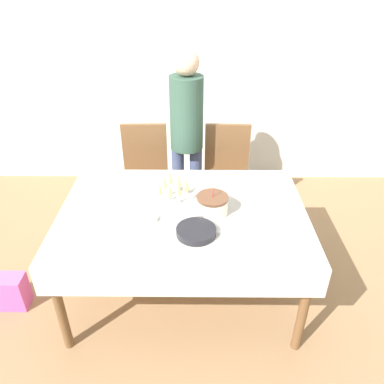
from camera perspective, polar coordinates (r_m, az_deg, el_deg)
ground_plane at (r=3.01m, az=-1.22°, el=-14.70°), size 12.00×12.00×0.00m
wall_back at (r=3.97m, az=-0.73°, el=19.77°), size 8.00×0.05×2.70m
dining_table at (r=2.57m, az=-1.38°, el=-4.67°), size 1.65×1.13×0.75m
dining_chair_far_left at (r=3.41m, az=-7.13°, el=2.74°), size 0.43×0.43×0.97m
dining_chair_far_right at (r=3.39m, az=5.29°, el=2.71°), size 0.43×0.43×0.97m
birthday_cake at (r=2.46m, az=3.11°, el=-1.92°), size 0.21×0.21×0.20m
champagne_tray at (r=2.56m, az=-3.00°, el=0.28°), size 0.29×0.29×0.18m
plate_stack_main at (r=2.30m, az=0.63°, el=-6.02°), size 0.25×0.25×0.04m
plate_stack_dessert at (r=2.48m, az=0.55°, el=-2.69°), size 0.20×0.20×0.04m
cake_knife at (r=2.34m, az=6.01°, el=-5.88°), size 0.30×0.06×0.00m
fork_pile at (r=2.45m, az=-7.17°, el=-3.88°), size 0.18×0.09×0.02m
napkin_pile at (r=2.60m, az=-6.15°, el=-1.51°), size 0.15×0.15×0.01m
person_standing at (r=3.23m, az=-0.83°, el=9.85°), size 0.28×0.28×1.61m
gift_bag at (r=3.11m, az=-26.02°, el=-13.46°), size 0.24×0.15×0.27m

